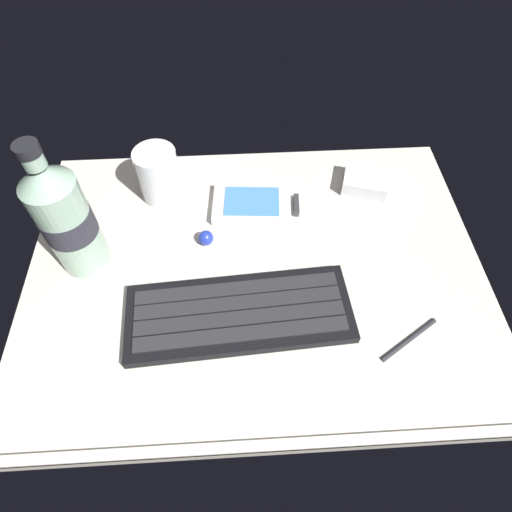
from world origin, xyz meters
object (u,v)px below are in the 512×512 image
(juice_cup, at_px, (159,176))
(water_bottle, at_px, (65,219))
(keyboard, at_px, (239,313))
(trackball_mouse, at_px, (206,238))
(charger_block, at_px, (365,182))
(stylus_pen, at_px, (409,339))
(handheld_device, at_px, (256,204))

(juice_cup, bearing_deg, water_bottle, -128.78)
(keyboard, relative_size, trackball_mouse, 13.46)
(charger_block, bearing_deg, stylus_pen, -89.59)
(keyboard, relative_size, juice_cup, 3.48)
(trackball_mouse, bearing_deg, stylus_pen, -33.45)
(handheld_device, bearing_deg, water_bottle, -160.65)
(handheld_device, relative_size, juice_cup, 1.55)
(water_bottle, bearing_deg, keyboard, -25.74)
(charger_block, relative_size, trackball_mouse, 3.18)
(keyboard, xyz_separation_m, water_bottle, (-0.21, 0.10, 0.08))
(charger_block, distance_m, stylus_pen, 0.27)
(handheld_device, bearing_deg, charger_block, 10.95)
(keyboard, distance_m, water_bottle, 0.25)
(juice_cup, distance_m, water_bottle, 0.17)
(stylus_pen, bearing_deg, trackball_mouse, 114.69)
(keyboard, xyz_separation_m, handheld_device, (0.03, 0.19, -0.00))
(juice_cup, xyz_separation_m, stylus_pen, (0.33, -0.27, -0.04))
(trackball_mouse, bearing_deg, keyboard, -70.37)
(juice_cup, relative_size, charger_block, 1.21)
(trackball_mouse, relative_size, stylus_pen, 0.23)
(juice_cup, xyz_separation_m, trackball_mouse, (0.07, -0.10, -0.03))
(handheld_device, distance_m, stylus_pen, 0.30)
(trackball_mouse, bearing_deg, juice_cup, 124.56)
(trackball_mouse, bearing_deg, charger_block, 21.32)
(keyboard, height_order, handheld_device, keyboard)
(keyboard, xyz_separation_m, juice_cup, (-0.11, 0.23, 0.03))
(juice_cup, height_order, trackball_mouse, juice_cup)
(water_bottle, bearing_deg, trackball_mouse, 7.20)
(juice_cup, relative_size, water_bottle, 0.41)
(keyboard, distance_m, handheld_device, 0.19)
(water_bottle, bearing_deg, charger_block, 15.90)
(juice_cup, distance_m, stylus_pen, 0.43)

